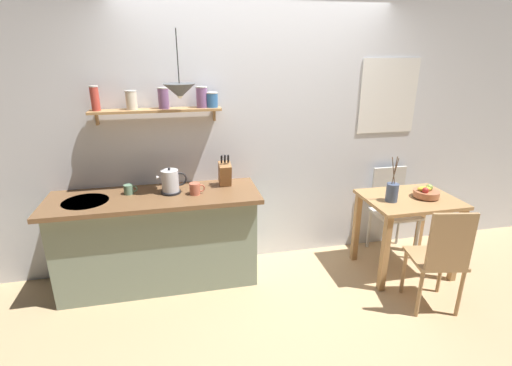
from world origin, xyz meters
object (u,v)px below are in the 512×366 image
(dining_table, at_px, (408,212))
(dining_chair_near, at_px, (441,256))
(electric_kettle, at_px, (171,182))
(coffee_mug_spare, at_px, (195,189))
(fruit_bowl, at_px, (426,193))
(twig_vase, at_px, (392,192))
(pendant_lamp, at_px, (180,91))
(dining_chair_far, at_px, (392,206))
(coffee_mug_by_sink, at_px, (129,189))
(knife_block, at_px, (225,173))

(dining_table, bearing_deg, dining_chair_near, -98.52)
(electric_kettle, bearing_deg, coffee_mug_spare, -20.92)
(fruit_bowl, xyz_separation_m, twig_vase, (-0.37, -0.01, 0.04))
(pendant_lamp, bearing_deg, dining_chair_near, -23.56)
(dining_chair_far, relative_size, pendant_lamp, 1.74)
(fruit_bowl, bearing_deg, coffee_mug_spare, 173.21)
(coffee_mug_spare, bearing_deg, dining_chair_far, 4.70)
(twig_vase, bearing_deg, coffee_mug_by_sink, 170.39)
(dining_table, xyz_separation_m, pendant_lamp, (-2.06, 0.24, 1.15))
(dining_chair_far, relative_size, coffee_mug_by_sink, 7.80)
(electric_kettle, bearing_deg, pendant_lamp, -25.69)
(pendant_lamp, bearing_deg, knife_block, 23.10)
(coffee_mug_by_sink, relative_size, coffee_mug_spare, 0.87)
(coffee_mug_spare, bearing_deg, pendant_lamp, 167.73)
(dining_table, relative_size, fruit_bowl, 3.61)
(dining_chair_near, height_order, electric_kettle, electric_kettle)
(fruit_bowl, bearing_deg, knife_block, 166.96)
(dining_chair_near, bearing_deg, dining_chair_far, 80.39)
(dining_chair_far, bearing_deg, fruit_bowl, -81.48)
(dining_table, xyz_separation_m, dining_chair_far, (0.08, 0.39, -0.10))
(dining_chair_near, height_order, coffee_mug_spare, coffee_mug_spare)
(fruit_bowl, relative_size, electric_kettle, 0.90)
(dining_chair_far, height_order, fruit_bowl, dining_chair_far)
(knife_block, bearing_deg, coffee_mug_by_sink, -177.32)
(dining_table, distance_m, fruit_bowl, 0.25)
(dining_table, bearing_deg, pendant_lamp, 173.40)
(coffee_mug_spare, bearing_deg, twig_vase, -8.47)
(fruit_bowl, height_order, pendant_lamp, pendant_lamp)
(fruit_bowl, distance_m, coffee_mug_by_sink, 2.73)
(dining_table, distance_m, electric_kettle, 2.24)
(electric_kettle, height_order, coffee_mug_spare, electric_kettle)
(dining_chair_far, height_order, electric_kettle, electric_kettle)
(electric_kettle, relative_size, pendant_lamp, 0.49)
(coffee_mug_by_sink, bearing_deg, pendant_lamp, -13.20)
(dining_chair_far, xyz_separation_m, coffee_mug_spare, (-2.06, -0.17, 0.42))
(dining_chair_near, height_order, fruit_bowl, dining_chair_near)
(coffee_mug_spare, bearing_deg, fruit_bowl, -6.79)
(dining_chair_near, distance_m, coffee_mug_by_sink, 2.68)
(knife_block, relative_size, coffee_mug_spare, 2.24)
(dining_chair_far, xyz_separation_m, twig_vase, (-0.30, -0.43, 0.34))
(dining_chair_near, xyz_separation_m, twig_vase, (-0.13, 0.58, 0.35))
(dining_table, relative_size, pendant_lamp, 1.60)
(dining_table, bearing_deg, twig_vase, -169.75)
(coffee_mug_by_sink, bearing_deg, fruit_bowl, -8.14)
(coffee_mug_spare, height_order, pendant_lamp, pendant_lamp)
(dining_table, height_order, coffee_mug_by_sink, coffee_mug_by_sink)
(dining_chair_far, height_order, coffee_mug_by_sink, coffee_mug_by_sink)
(knife_block, relative_size, pendant_lamp, 0.57)
(fruit_bowl, xyz_separation_m, coffee_mug_spare, (-2.13, 0.25, 0.12))
(dining_table, bearing_deg, coffee_mug_spare, 173.63)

